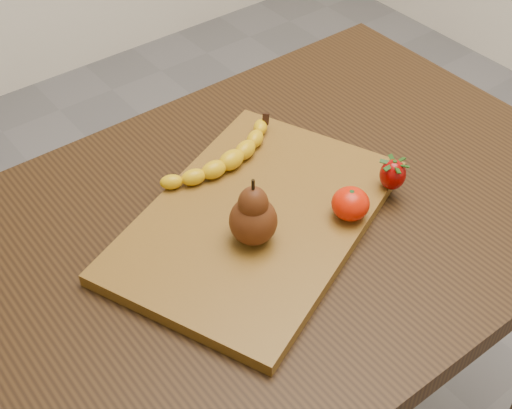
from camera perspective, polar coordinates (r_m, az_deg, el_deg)
table at (r=1.17m, az=2.21°, el=-3.75°), size 1.00×0.70×0.76m
cutting_board at (r=1.06m, az=0.00°, el=-1.19°), size 0.53×0.45×0.02m
banana at (r=1.13m, az=-1.99°, el=3.58°), size 0.20×0.08×0.03m
pear at (r=0.98m, az=-0.23°, el=-0.50°), size 0.08×0.08×0.11m
mandarin at (r=1.05m, az=7.57°, el=0.07°), size 0.06×0.06×0.05m
strawberry at (r=1.11m, az=10.90°, el=2.45°), size 0.04×0.04×0.05m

